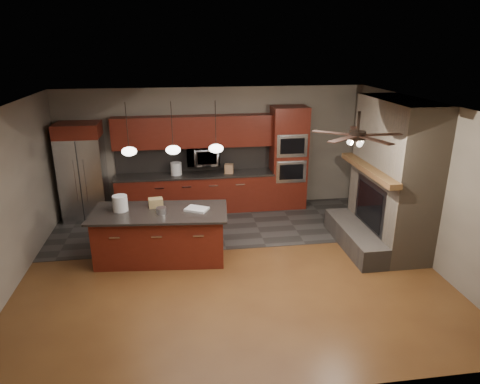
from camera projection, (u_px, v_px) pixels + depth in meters
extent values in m
plane|color=brown|center=(230.00, 265.00, 7.57)|extent=(7.00, 7.00, 0.00)
cube|color=white|center=(229.00, 106.00, 6.64)|extent=(7.00, 6.00, 0.02)
cube|color=gray|center=(214.00, 149.00, 9.90)|extent=(7.00, 0.02, 2.80)
cube|color=gray|center=(425.00, 182.00, 7.57)|extent=(0.02, 6.00, 2.80)
cube|color=gray|center=(6.00, 201.00, 6.63)|extent=(0.02, 6.00, 2.80)
cube|color=#322F2D|center=(220.00, 225.00, 9.25)|extent=(7.00, 2.40, 0.01)
cube|color=#796956|center=(393.00, 176.00, 7.89)|extent=(0.80, 2.00, 2.80)
cube|color=#4F4841|center=(354.00, 237.00, 8.21)|extent=(0.50, 2.00, 0.40)
cube|color=#2D2D30|center=(371.00, 206.00, 8.03)|extent=(0.05, 1.20, 0.95)
cube|color=black|center=(369.00, 206.00, 8.03)|extent=(0.02, 1.00, 0.75)
cube|color=brown|center=(368.00, 169.00, 7.78)|extent=(0.22, 2.10, 0.10)
cube|color=#591A10|center=(195.00, 193.00, 9.88)|extent=(3.55, 0.60, 0.86)
cube|color=black|center=(195.00, 175.00, 9.73)|extent=(3.59, 0.64, 0.04)
cube|color=black|center=(194.00, 158.00, 9.89)|extent=(3.55, 0.03, 0.60)
cube|color=#591A10|center=(193.00, 132.00, 9.53)|extent=(3.55, 0.35, 0.70)
cube|color=#591A10|center=(288.00, 158.00, 9.92)|extent=(0.80, 0.60, 2.38)
cube|color=silver|center=(291.00, 172.00, 9.72)|extent=(0.70, 0.03, 0.52)
cube|color=black|center=(291.00, 172.00, 9.70)|extent=(0.55, 0.02, 0.35)
cube|color=silver|center=(292.00, 146.00, 9.52)|extent=(0.70, 0.03, 0.52)
cube|color=black|center=(292.00, 146.00, 9.50)|extent=(0.55, 0.02, 0.35)
imported|color=silver|center=(203.00, 156.00, 9.67)|extent=(0.73, 0.41, 0.50)
cube|color=silver|center=(84.00, 179.00, 9.32)|extent=(0.92, 0.72, 1.84)
cube|color=#2D2D30|center=(80.00, 184.00, 8.98)|extent=(0.02, 0.02, 1.82)
cube|color=silver|center=(75.00, 182.00, 8.94)|extent=(0.03, 0.03, 0.92)
cube|color=silver|center=(85.00, 181.00, 8.96)|extent=(0.03, 0.03, 0.92)
cube|color=#591A10|center=(77.00, 130.00, 8.96)|extent=(0.92, 0.72, 0.30)
cube|color=#591A10|center=(161.00, 236.00, 7.69)|extent=(2.31, 1.14, 0.88)
cube|color=black|center=(159.00, 212.00, 7.54)|extent=(2.48, 1.30, 0.04)
cylinder|color=silver|center=(120.00, 203.00, 7.51)|extent=(0.31, 0.31, 0.28)
cylinder|color=#B0B1B5|center=(161.00, 211.00, 7.41)|extent=(0.20, 0.20, 0.11)
cube|color=silver|center=(197.00, 209.00, 7.58)|extent=(0.47, 0.42, 0.04)
cube|color=olive|center=(156.00, 203.00, 7.71)|extent=(0.27, 0.21, 0.16)
cylinder|color=white|center=(176.00, 169.00, 9.62)|extent=(0.30, 0.30, 0.28)
cube|color=#A77A56|center=(229.00, 169.00, 9.75)|extent=(0.22, 0.19, 0.21)
cylinder|color=black|center=(127.00, 125.00, 7.20)|extent=(0.01, 0.01, 0.78)
ellipsoid|color=white|center=(129.00, 151.00, 7.35)|extent=(0.26, 0.26, 0.16)
cylinder|color=black|center=(172.00, 124.00, 7.30)|extent=(0.01, 0.01, 0.78)
ellipsoid|color=white|center=(173.00, 150.00, 7.45)|extent=(0.26, 0.26, 0.16)
cylinder|color=black|center=(216.00, 123.00, 7.40)|extent=(0.01, 0.01, 0.78)
ellipsoid|color=white|center=(216.00, 149.00, 7.55)|extent=(0.26, 0.26, 0.16)
cylinder|color=black|center=(359.00, 122.00, 6.18)|extent=(0.04, 0.04, 0.30)
cylinder|color=black|center=(357.00, 135.00, 6.25)|extent=(0.24, 0.24, 0.12)
cube|color=black|center=(382.00, 135.00, 6.30)|extent=(0.60, 0.12, 0.01)
cube|color=black|center=(355.00, 130.00, 6.60)|extent=(0.30, 0.61, 0.01)
cube|color=black|center=(332.00, 133.00, 6.42)|extent=(0.56, 0.45, 0.01)
cube|color=black|center=(343.00, 139.00, 6.00)|extent=(0.56, 0.45, 0.01)
cube|color=black|center=(376.00, 140.00, 5.93)|extent=(0.30, 0.61, 0.01)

